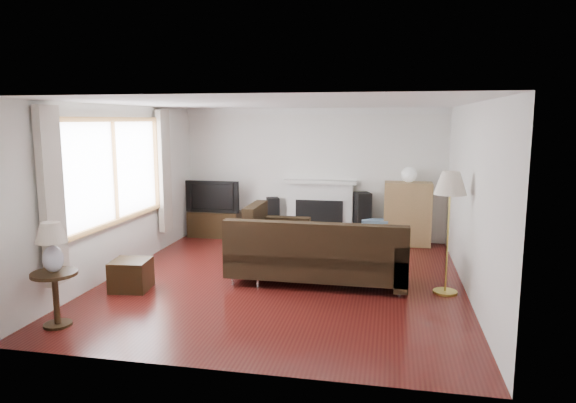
% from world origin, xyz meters
% --- Properties ---
extents(room, '(5.10, 5.60, 2.54)m').
position_xyz_m(room, '(0.00, 0.00, 1.25)').
color(room, '#4B1410').
rests_on(room, ground).
extents(window, '(0.12, 2.74, 1.54)m').
position_xyz_m(window, '(-2.45, -0.20, 1.55)').
color(window, brown).
rests_on(window, room).
extents(curtain_near, '(0.10, 0.35, 2.10)m').
position_xyz_m(curtain_near, '(-2.40, -1.72, 1.40)').
color(curtain_near, beige).
rests_on(curtain_near, room).
extents(curtain_far, '(0.10, 0.35, 2.10)m').
position_xyz_m(curtain_far, '(-2.40, 1.32, 1.40)').
color(curtain_far, beige).
rests_on(curtain_far, room).
extents(fireplace, '(1.40, 0.26, 1.15)m').
position_xyz_m(fireplace, '(0.15, 2.64, 0.57)').
color(fireplace, white).
rests_on(fireplace, room).
extents(tv_stand, '(1.01, 0.45, 0.50)m').
position_xyz_m(tv_stand, '(-1.91, 2.49, 0.25)').
color(tv_stand, black).
rests_on(tv_stand, ground).
extents(television, '(1.07, 0.14, 0.62)m').
position_xyz_m(television, '(-1.91, 2.49, 0.81)').
color(television, black).
rests_on(television, tv_stand).
extents(speaker_left, '(0.31, 0.33, 0.80)m').
position_xyz_m(speaker_left, '(-0.75, 2.55, 0.40)').
color(speaker_left, black).
rests_on(speaker_left, ground).
extents(speaker_right, '(0.36, 0.39, 0.95)m').
position_xyz_m(speaker_right, '(0.97, 2.52, 0.48)').
color(speaker_right, black).
rests_on(speaker_right, ground).
extents(bookshelf, '(0.85, 0.40, 1.16)m').
position_xyz_m(bookshelf, '(1.79, 2.52, 0.58)').
color(bookshelf, '#9C7848').
rests_on(bookshelf, ground).
extents(globe_lamp, '(0.28, 0.28, 0.28)m').
position_xyz_m(globe_lamp, '(1.79, 2.52, 1.30)').
color(globe_lamp, white).
rests_on(globe_lamp, bookshelf).
extents(sectional_sofa, '(2.70, 1.97, 0.87)m').
position_xyz_m(sectional_sofa, '(0.48, 0.00, 0.44)').
color(sectional_sofa, black).
rests_on(sectional_sofa, ground).
extents(coffee_table, '(1.11, 0.74, 0.40)m').
position_xyz_m(coffee_table, '(0.62, 1.35, 0.20)').
color(coffee_table, '#9D774B').
rests_on(coffee_table, ground).
extents(footstool, '(0.54, 0.54, 0.41)m').
position_xyz_m(footstool, '(-1.95, -0.80, 0.21)').
color(footstool, black).
rests_on(footstool, ground).
extents(floor_lamp, '(0.46, 0.46, 1.63)m').
position_xyz_m(floor_lamp, '(2.22, -0.12, 0.81)').
color(floor_lamp, gold).
rests_on(floor_lamp, ground).
extents(side_table, '(0.50, 0.50, 0.62)m').
position_xyz_m(side_table, '(-2.15, -2.11, 0.31)').
color(side_table, black).
rests_on(side_table, ground).
extents(table_lamp, '(0.34, 0.34, 0.55)m').
position_xyz_m(table_lamp, '(-2.15, -2.11, 0.90)').
color(table_lamp, silver).
rests_on(table_lamp, side_table).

